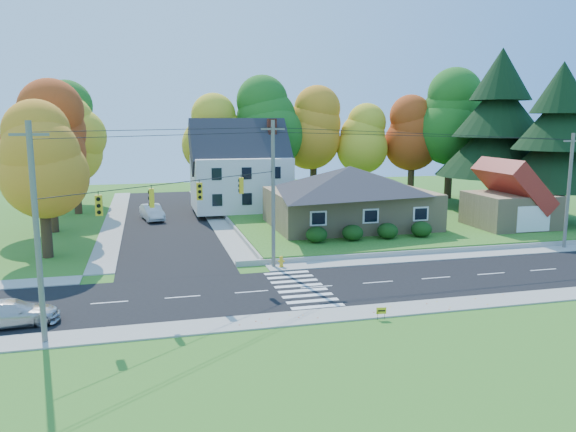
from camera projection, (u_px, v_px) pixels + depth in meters
name	position (u px, v px, depth m)	size (l,w,h in m)	color
ground	(317.00, 287.00, 33.97)	(120.00, 120.00, 0.00)	#3D7923
road_main	(317.00, 287.00, 33.97)	(90.00, 8.00, 0.02)	black
road_cross	(166.00, 219.00, 56.88)	(8.00, 44.00, 0.02)	black
sidewalk_north	(295.00, 266.00, 38.74)	(90.00, 2.00, 0.08)	#9C9A90
sidewalk_south	(345.00, 314.00, 29.19)	(90.00, 2.00, 0.08)	#9C9A90
lawn	(378.00, 217.00, 57.13)	(30.00, 30.00, 0.50)	#3D7923
ranch_house	(350.00, 195.00, 50.63)	(14.60, 10.60, 5.40)	tan
colonial_house	(240.00, 171.00, 59.95)	(10.40, 8.40, 9.60)	silver
garage	(512.00, 201.00, 50.25)	(7.30, 6.30, 4.60)	tan
hedge_row	(370.00, 232.00, 44.95)	(10.70, 1.70, 1.27)	#163A10
traffic_infrastructure	(308.00, 200.00, 34.35)	(38.10, 10.66, 10.00)	#666059
tree_lot_0	(214.00, 134.00, 64.56)	(6.72, 6.72, 12.51)	#3F2A19
tree_lot_1	(267.00, 123.00, 64.83)	(7.84, 7.84, 14.60)	#3F2A19
tree_lot_2	(314.00, 128.00, 67.34)	(7.28, 7.28, 13.56)	#3F2A19
tree_lot_3	(363.00, 139.00, 68.06)	(6.16, 6.16, 11.47)	#3F2A19
tree_lot_4	(413.00, 134.00, 68.44)	(6.72, 6.72, 12.51)	#3F2A19
tree_lot_5	(451.00, 117.00, 67.16)	(8.40, 8.40, 15.64)	#3F2A19
conifer_east_a	(498.00, 125.00, 59.91)	(12.80, 12.80, 16.96)	#3F2A19
conifer_east_b	(558.00, 138.00, 52.70)	(11.20, 11.20, 14.84)	#3F2A19
tree_west_0	(41.00, 160.00, 40.12)	(6.16, 6.16, 11.47)	#3F2A19
tree_west_1	(48.00, 137.00, 49.21)	(7.28, 7.28, 13.56)	#3F2A19
tree_west_2	(74.00, 141.00, 59.11)	(6.72, 6.72, 12.51)	#3F2A19
tree_west_3	(63.00, 127.00, 66.05)	(7.84, 7.84, 14.60)	#3F2A19
silver_sedan	(12.00, 313.00, 27.52)	(1.80, 4.43, 1.29)	silver
white_car	(152.00, 212.00, 56.39)	(1.66, 4.77, 1.57)	silver
fire_hydrant	(281.00, 262.00, 38.35)	(0.48, 0.37, 0.84)	gold
yard_sign	(381.00, 311.00, 28.41)	(0.51, 0.11, 0.64)	black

